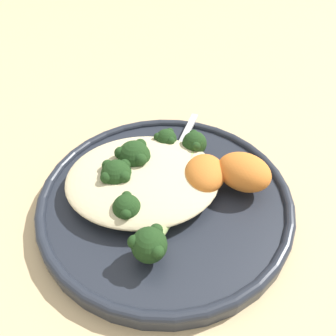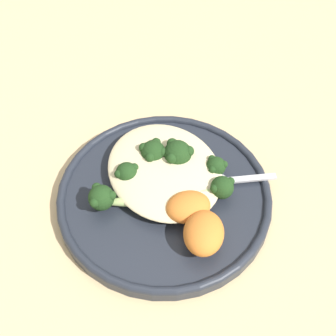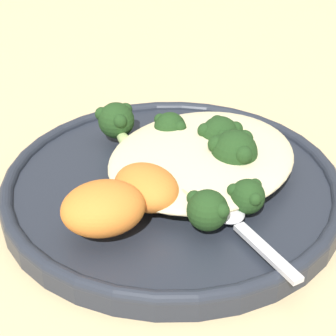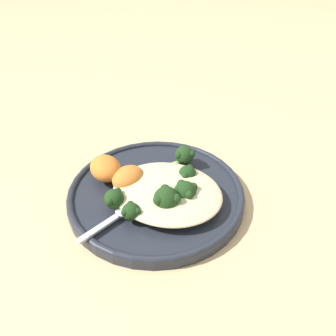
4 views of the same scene
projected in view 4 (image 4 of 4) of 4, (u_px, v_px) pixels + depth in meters
name	position (u px, v px, depth m)	size (l,w,h in m)	color
ground_plane	(165.00, 196.00, 0.56)	(4.00, 4.00, 0.00)	#D6B784
plate	(156.00, 192.00, 0.55)	(0.29, 0.29, 0.02)	#232833
quinoa_mound	(167.00, 192.00, 0.52)	(0.18, 0.15, 0.02)	beige
broccoli_stalk_0	(123.00, 194.00, 0.51)	(0.05, 0.10, 0.03)	#ADC675
broccoli_stalk_1	(136.00, 202.00, 0.50)	(0.04, 0.12, 0.03)	#ADC675
broccoli_stalk_2	(164.00, 197.00, 0.50)	(0.09, 0.07, 0.04)	#ADC675
broccoli_stalk_3	(178.00, 190.00, 0.51)	(0.10, 0.05, 0.04)	#ADC675
broccoli_stalk_4	(173.00, 176.00, 0.55)	(0.11, 0.07, 0.03)	#ADC675
broccoli_stalk_5	(178.00, 160.00, 0.58)	(0.07, 0.11, 0.03)	#ADC675
sweet_potato_chunk_0	(128.00, 177.00, 0.54)	(0.06, 0.05, 0.03)	orange
sweet_potato_chunk_1	(106.00, 168.00, 0.55)	(0.06, 0.05, 0.04)	orange
spoon	(122.00, 212.00, 0.49)	(0.06, 0.11, 0.01)	silver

